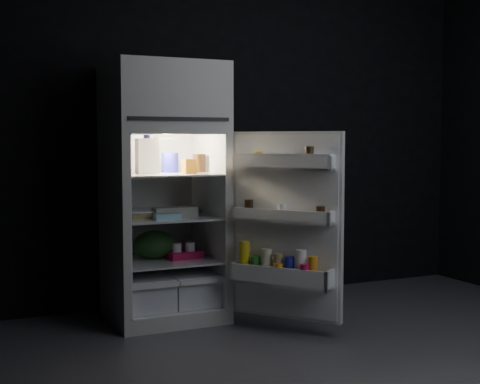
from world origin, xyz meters
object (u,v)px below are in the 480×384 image
yogurt_tray (185,255)px  refrigerator (162,183)px  fridge_door (285,228)px  milk_jug (147,156)px  egg_carton (175,212)px

yogurt_tray → refrigerator: bearing=140.5°
refrigerator → yogurt_tray: (0.13, -0.08, -0.50)m
fridge_door → milk_jug: (-0.73, 0.63, 0.46)m
refrigerator → milk_jug: refrigerator is taller
milk_jug → yogurt_tray: milk_jug is taller
fridge_door → milk_jug: size_ratio=5.08×
egg_carton → refrigerator: bearing=108.4°
refrigerator → yogurt_tray: size_ratio=7.16×
milk_jug → yogurt_tray: bearing=-4.6°
milk_jug → yogurt_tray: size_ratio=0.97×
milk_jug → fridge_door: bearing=-36.1°
egg_carton → yogurt_tray: bearing=29.1°
refrigerator → fridge_door: refrigerator is taller
refrigerator → egg_carton: bearing=-70.8°
refrigerator → yogurt_tray: bearing=-31.5°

